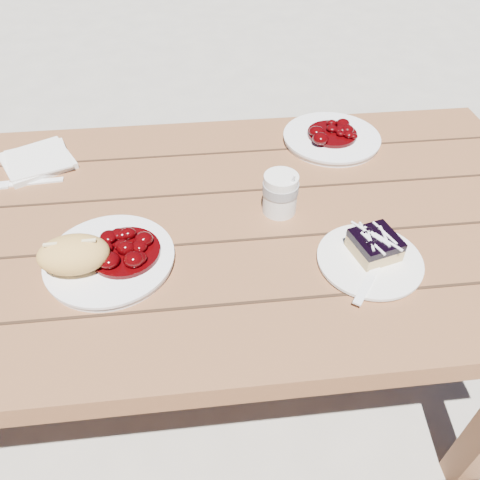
{
  "coord_description": "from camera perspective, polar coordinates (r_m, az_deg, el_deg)",
  "views": [
    {
      "loc": [
        0.22,
        -0.75,
        1.39
      ],
      "look_at": [
        0.28,
        -0.14,
        0.81
      ],
      "focal_mm": 35.0,
      "sensor_mm": 36.0,
      "label": 1
    }
  ],
  "objects": [
    {
      "name": "fork_table",
      "position": [
        1.18,
        -23.69,
        6.5
      ],
      "size": [
        0.16,
        0.04,
        0.0
      ],
      "primitive_type": null,
      "rotation": [
        0.0,
        0.0,
        1.64
      ],
      "color": "white",
      "rests_on": "picnic_table"
    },
    {
      "name": "second_plate",
      "position": [
        1.25,
        11.08,
        12.04
      ],
      "size": [
        0.24,
        0.24,
        0.02
      ],
      "primitive_type": "cylinder",
      "color": "white",
      "rests_on": "picnic_table"
    },
    {
      "name": "ground",
      "position": [
        1.6,
        -11.28,
        -18.67
      ],
      "size": [
        60.0,
        60.0,
        0.0
      ],
      "primitive_type": "plane",
      "color": "#A6A196",
      "rests_on": "ground"
    },
    {
      "name": "second_stew",
      "position": [
        1.24,
        11.26,
        13.19
      ],
      "size": [
        0.13,
        0.13,
        0.04
      ],
      "primitive_type": null,
      "color": "#3C0204",
      "rests_on": "second_plate"
    },
    {
      "name": "fork_dessert",
      "position": [
        0.88,
        15.43,
        -4.8
      ],
      "size": [
        0.12,
        0.14,
        0.0
      ],
      "primitive_type": null,
      "rotation": [
        0.0,
        0.0,
        -0.64
      ],
      "color": "white",
      "rests_on": "dessert_plate"
    },
    {
      "name": "picnic_table",
      "position": [
        1.12,
        -15.33,
        -4.33
      ],
      "size": [
        2.0,
        1.55,
        0.75
      ],
      "color": "brown",
      "rests_on": "ground"
    },
    {
      "name": "bread_roll",
      "position": [
        0.89,
        -19.62,
        -1.67
      ],
      "size": [
        0.13,
        0.09,
        0.07
      ],
      "primitive_type": "ellipsoid",
      "rotation": [
        0.0,
        0.0,
        0.04
      ],
      "color": "#DDAA55",
      "rests_on": "main_plate"
    },
    {
      "name": "napkin_stack",
      "position": [
        1.24,
        -23.47,
        8.82
      ],
      "size": [
        0.2,
        0.2,
        0.01
      ],
      "primitive_type": "cube",
      "rotation": [
        0.0,
        0.0,
        0.49
      ],
      "color": "white",
      "rests_on": "picnic_table"
    },
    {
      "name": "coffee_cup",
      "position": [
        0.98,
        4.92,
        5.64
      ],
      "size": [
        0.07,
        0.07,
        0.09
      ],
      "primitive_type": "cylinder",
      "color": "white",
      "rests_on": "picnic_table"
    },
    {
      "name": "blueberry_cake",
      "position": [
        0.92,
        16.12,
        -0.55
      ],
      "size": [
        0.1,
        0.1,
        0.05
      ],
      "rotation": [
        0.0,
        0.0,
        0.27
      ],
      "color": "tan",
      "rests_on": "dessert_plate"
    },
    {
      "name": "goulash_stew",
      "position": [
        0.9,
        -13.98,
        -0.73
      ],
      "size": [
        0.13,
        0.13,
        0.04
      ],
      "primitive_type": null,
      "color": "#3C0204",
      "rests_on": "main_plate"
    },
    {
      "name": "dessert_plate",
      "position": [
        0.92,
        15.5,
        -2.46
      ],
      "size": [
        0.19,
        0.19,
        0.01
      ],
      "primitive_type": "cylinder",
      "color": "white",
      "rests_on": "picnic_table"
    },
    {
      "name": "main_plate",
      "position": [
        0.92,
        -15.54,
        -2.37
      ],
      "size": [
        0.24,
        0.24,
        0.02
      ],
      "primitive_type": "cylinder",
      "color": "white",
      "rests_on": "picnic_table"
    }
  ]
}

